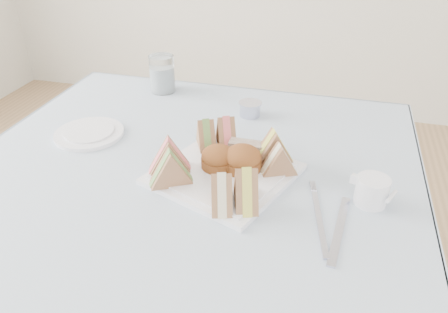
% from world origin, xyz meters
% --- Properties ---
extents(table, '(0.90, 0.90, 0.74)m').
position_xyz_m(table, '(0.00, 0.00, 0.37)').
color(table, brown).
rests_on(table, floor).
extents(tablecloth, '(1.02, 1.02, 0.01)m').
position_xyz_m(tablecloth, '(0.00, 0.00, 0.74)').
color(tablecloth, '#B8D1F4').
rests_on(tablecloth, table).
extents(serving_plate, '(0.34, 0.34, 0.01)m').
position_xyz_m(serving_plate, '(0.09, 0.01, 0.75)').
color(serving_plate, white).
rests_on(serving_plate, tablecloth).
extents(sandwich_fl_a, '(0.10, 0.07, 0.08)m').
position_xyz_m(sandwich_fl_a, '(-0.03, -0.01, 0.80)').
color(sandwich_fl_a, '#A26D4B').
rests_on(sandwich_fl_a, serving_plate).
extents(sandwich_fl_b, '(0.10, 0.08, 0.08)m').
position_xyz_m(sandwich_fl_b, '(-0.01, -0.05, 0.80)').
color(sandwich_fl_b, '#A26D4B').
rests_on(sandwich_fl_b, serving_plate).
extents(sandwich_fr_a, '(0.07, 0.10, 0.08)m').
position_xyz_m(sandwich_fr_a, '(0.16, -0.08, 0.80)').
color(sandwich_fr_a, '#A26D4B').
rests_on(sandwich_fr_a, serving_plate).
extents(sandwich_fr_b, '(0.06, 0.09, 0.07)m').
position_xyz_m(sandwich_fr_b, '(0.11, -0.10, 0.80)').
color(sandwich_fr_b, '#A26D4B').
rests_on(sandwich_fr_b, serving_plate).
extents(sandwich_bl_a, '(0.07, 0.09, 0.07)m').
position_xyz_m(sandwich_bl_a, '(0.02, 0.11, 0.79)').
color(sandwich_bl_a, '#A26D4B').
rests_on(sandwich_bl_a, serving_plate).
extents(sandwich_bl_b, '(0.07, 0.09, 0.08)m').
position_xyz_m(sandwich_bl_b, '(0.06, 0.13, 0.80)').
color(sandwich_bl_b, '#A26D4B').
rests_on(sandwich_bl_b, serving_plate).
extents(sandwich_br_a, '(0.09, 0.07, 0.07)m').
position_xyz_m(sandwich_br_a, '(0.20, 0.04, 0.79)').
color(sandwich_br_a, '#A26D4B').
rests_on(sandwich_br_a, serving_plate).
extents(sandwich_br_b, '(0.10, 0.08, 0.08)m').
position_xyz_m(sandwich_br_b, '(0.18, 0.08, 0.80)').
color(sandwich_br_b, '#A26D4B').
rests_on(sandwich_br_b, serving_plate).
extents(scone_left, '(0.09, 0.09, 0.05)m').
position_xyz_m(scone_left, '(0.07, 0.03, 0.78)').
color(scone_left, brown).
rests_on(scone_left, serving_plate).
extents(scone_right, '(0.09, 0.09, 0.05)m').
position_xyz_m(scone_right, '(0.12, 0.03, 0.79)').
color(scone_right, brown).
rests_on(scone_right, serving_plate).
extents(pastry_slice, '(0.08, 0.03, 0.04)m').
position_xyz_m(pastry_slice, '(0.12, 0.09, 0.78)').
color(pastry_slice, tan).
rests_on(pastry_slice, serving_plate).
extents(side_plate, '(0.20, 0.20, 0.01)m').
position_xyz_m(side_plate, '(-0.29, 0.10, 0.75)').
color(side_plate, white).
rests_on(side_plate, tablecloth).
extents(water_glass, '(0.09, 0.09, 0.11)m').
position_xyz_m(water_glass, '(-0.22, 0.42, 0.80)').
color(water_glass, white).
rests_on(water_glass, tablecloth).
extents(tea_strainer, '(0.07, 0.07, 0.04)m').
position_xyz_m(tea_strainer, '(0.08, 0.32, 0.76)').
color(tea_strainer, '#B5B4CC').
rests_on(tea_strainer, tablecloth).
extents(knife, '(0.04, 0.20, 0.00)m').
position_xyz_m(knife, '(0.34, -0.10, 0.75)').
color(knife, '#B5B4CC').
rests_on(knife, tablecloth).
extents(fork, '(0.05, 0.19, 0.00)m').
position_xyz_m(fork, '(0.30, -0.09, 0.75)').
color(fork, '#B5B4CC').
rests_on(fork, tablecloth).
extents(creamer_jug, '(0.09, 0.09, 0.06)m').
position_xyz_m(creamer_jug, '(0.39, -0.00, 0.77)').
color(creamer_jug, white).
rests_on(creamer_jug, tablecloth).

